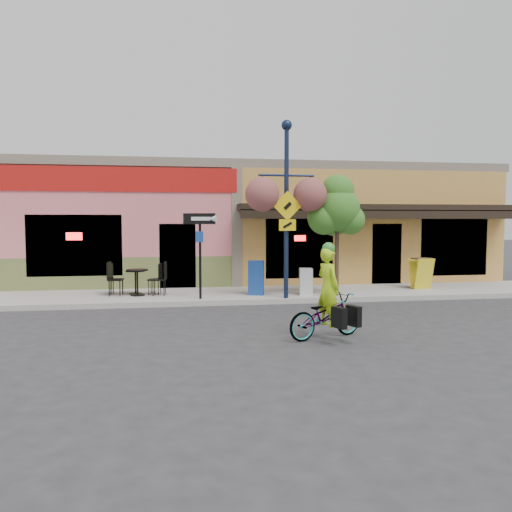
{
  "coord_description": "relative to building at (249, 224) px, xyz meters",
  "views": [
    {
      "loc": [
        -3.0,
        -13.45,
        2.39
      ],
      "look_at": [
        -0.8,
        0.5,
        1.4
      ],
      "focal_mm": 35.0,
      "sensor_mm": 36.0,
      "label": 1
    }
  ],
  "objects": [
    {
      "name": "building",
      "position": [
        0.0,
        0.0,
        0.0
      ],
      "size": [
        18.2,
        8.2,
        4.5
      ],
      "primitive_type": null,
      "color": "#DA6C74",
      "rests_on": "ground"
    },
    {
      "name": "newspaper_box_grey",
      "position": [
        0.83,
        -6.36,
        -1.69
      ],
      "size": [
        0.43,
        0.4,
        0.82
      ],
      "primitive_type": null,
      "rotation": [
        0.0,
        0.0,
        -0.15
      ],
      "color": "silver",
      "rests_on": "sidewalk"
    },
    {
      "name": "cyclist_rider",
      "position": [
        0.02,
        -11.24,
        -1.45
      ],
      "size": [
        0.57,
        0.68,
        1.6
      ],
      "primitive_type": "imported",
      "rotation": [
        0.0,
        0.0,
        1.94
      ],
      "color": "#ADDF17",
      "rests_on": "ground"
    },
    {
      "name": "lamp_post",
      "position": [
        0.11,
        -6.85,
        0.47
      ],
      "size": [
        1.66,
        0.71,
        5.13
      ],
      "primitive_type": null,
      "rotation": [
        0.0,
        0.0,
        0.03
      ],
      "color": "#121E3B",
      "rests_on": "sidewalk"
    },
    {
      "name": "curb",
      "position": [
        0.0,
        -6.95,
        -2.17
      ],
      "size": [
        24.0,
        0.12,
        0.15
      ],
      "primitive_type": "cube",
      "color": "#A8A59E",
      "rests_on": "ground"
    },
    {
      "name": "cafe_set_left",
      "position": [
        -4.29,
        -5.34,
        -1.62
      ],
      "size": [
        1.71,
        1.09,
        0.95
      ],
      "primitive_type": null,
      "rotation": [
        0.0,
        0.0,
        -0.2
      ],
      "color": "black",
      "rests_on": "sidewalk"
    },
    {
      "name": "bicycle",
      "position": [
        -0.03,
        -11.24,
        -1.79
      ],
      "size": [
        1.86,
        1.2,
        0.93
      ],
      "primitive_type": "imported",
      "rotation": [
        0.0,
        0.0,
        1.94
      ],
      "color": "maroon",
      "rests_on": "ground"
    },
    {
      "name": "ground",
      "position": [
        0.0,
        -7.5,
        -2.25
      ],
      "size": [
        90.0,
        90.0,
        0.0
      ],
      "primitive_type": "plane",
      "color": "#2D2D30",
      "rests_on": "ground"
    },
    {
      "name": "sidewalk",
      "position": [
        0.0,
        -5.5,
        -2.17
      ],
      "size": [
        24.0,
        3.0,
        0.15
      ],
      "primitive_type": "cube",
      "color": "#9E9B93",
      "rests_on": "ground"
    },
    {
      "name": "street_tree",
      "position": [
        1.73,
        -6.58,
        -0.27
      ],
      "size": [
        1.74,
        1.74,
        3.67
      ],
      "primitive_type": null,
      "rotation": [
        0.0,
        0.0,
        0.25
      ],
      "color": "#3D7A26",
      "rests_on": "sidewalk"
    },
    {
      "name": "newspaper_box_blue",
      "position": [
        -0.64,
        -6.03,
        -1.58
      ],
      "size": [
        0.55,
        0.51,
        1.03
      ],
      "primitive_type": null,
      "rotation": [
        0.0,
        0.0,
        -0.24
      ],
      "color": "navy",
      "rests_on": "sidewalk"
    },
    {
      "name": "one_way_sign",
      "position": [
        -2.36,
        -6.62,
        -0.87
      ],
      "size": [
        0.96,
        0.5,
        2.46
      ],
      "primitive_type": null,
      "rotation": [
        0.0,
        0.0,
        -0.33
      ],
      "color": "black",
      "rests_on": "sidewalk"
    },
    {
      "name": "cafe_set_right",
      "position": [
        -4.2,
        -5.68,
        -1.58
      ],
      "size": [
        1.81,
        1.05,
        1.04
      ],
      "primitive_type": null,
      "rotation": [
        0.0,
        0.0,
        -0.11
      ],
      "color": "black",
      "rests_on": "sidewalk"
    },
    {
      "name": "sandwich_board",
      "position": [
        4.99,
        -5.77,
        -1.58
      ],
      "size": [
        0.67,
        0.53,
        1.03
      ],
      "primitive_type": null,
      "rotation": [
        0.0,
        0.0,
        0.13
      ],
      "color": "yellow",
      "rests_on": "sidewalk"
    }
  ]
}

